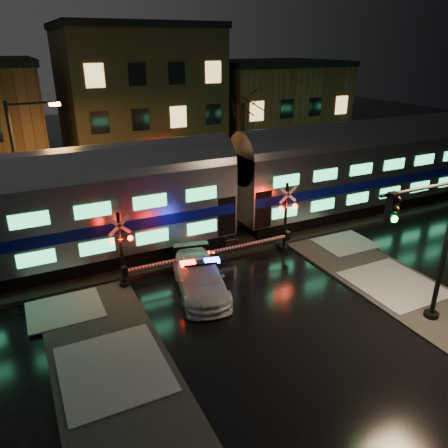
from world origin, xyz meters
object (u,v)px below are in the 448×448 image
at_px(crossing_signal_right, 280,226).
at_px(streetlight, 23,167).
at_px(crossing_signal_left, 131,257).
at_px(police_car, 200,278).
at_px(traffic_light, 429,250).

relative_size(crossing_signal_right, streetlight, 0.69).
bearing_deg(crossing_signal_left, police_car, -34.35).
height_order(police_car, streetlight, streetlight).
xyz_separation_m(crossing_signal_left, traffic_light, (9.27, -7.92, 1.83)).
relative_size(crossing_signal_left, traffic_light, 0.83).
xyz_separation_m(crossing_signal_right, crossing_signal_left, (-8.00, -0.00, -0.07)).
xyz_separation_m(crossing_signal_right, streetlight, (-11.63, 6.70, 2.96)).
distance_m(police_car, traffic_light, 9.41).
bearing_deg(crossing_signal_right, streetlight, 150.06).
distance_m(crossing_signal_right, crossing_signal_left, 8.00).
height_order(traffic_light, streetlight, streetlight).
xyz_separation_m(police_car, crossing_signal_right, (5.37, 1.80, 0.86)).
distance_m(police_car, streetlight, 11.23).
relative_size(crossing_signal_right, crossing_signal_left, 1.04).
height_order(crossing_signal_left, streetlight, streetlight).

